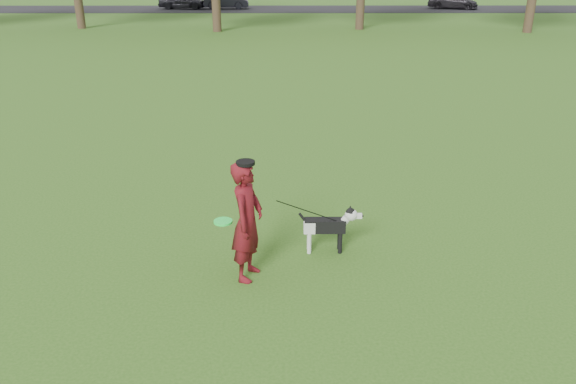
{
  "coord_description": "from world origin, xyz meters",
  "views": [
    {
      "loc": [
        -0.22,
        -6.62,
        3.79
      ],
      "look_at": [
        -0.19,
        0.17,
        0.95
      ],
      "focal_mm": 35.0,
      "sensor_mm": 36.0,
      "label": 1
    }
  ],
  "objects_px": {
    "car_left": "(182,1)",
    "car_mid": "(226,1)",
    "dog": "(330,224)",
    "man": "(247,221)",
    "car_right": "(453,1)"
  },
  "relations": [
    {
      "from": "car_mid",
      "to": "man",
      "type": "bearing_deg",
      "value": -174.49
    },
    {
      "from": "man",
      "to": "car_left",
      "type": "xyz_separation_m",
      "value": [
        -7.68,
        40.36,
        -0.14
      ]
    },
    {
      "from": "car_left",
      "to": "dog",
      "type": "bearing_deg",
      "value": -161.51
    },
    {
      "from": "car_left",
      "to": "man",
      "type": "bearing_deg",
      "value": -163.18
    },
    {
      "from": "car_left",
      "to": "car_mid",
      "type": "bearing_deg",
      "value": -83.95
    },
    {
      "from": "man",
      "to": "car_mid",
      "type": "height_order",
      "value": "man"
    },
    {
      "from": "man",
      "to": "dog",
      "type": "xyz_separation_m",
      "value": [
        1.08,
        0.66,
        -0.37
      ]
    },
    {
      "from": "man",
      "to": "dog",
      "type": "relative_size",
      "value": 1.75
    },
    {
      "from": "dog",
      "to": "car_mid",
      "type": "height_order",
      "value": "car_mid"
    },
    {
      "from": "car_mid",
      "to": "car_right",
      "type": "distance_m",
      "value": 17.91
    },
    {
      "from": "car_mid",
      "to": "dog",
      "type": "bearing_deg",
      "value": -172.85
    },
    {
      "from": "car_left",
      "to": "car_mid",
      "type": "height_order",
      "value": "car_left"
    },
    {
      "from": "car_left",
      "to": "car_right",
      "type": "distance_m",
      "value": 21.39
    },
    {
      "from": "man",
      "to": "car_right",
      "type": "xyz_separation_m",
      "value": [
        13.71,
        40.36,
        -0.2
      ]
    },
    {
      "from": "man",
      "to": "car_right",
      "type": "height_order",
      "value": "man"
    }
  ]
}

